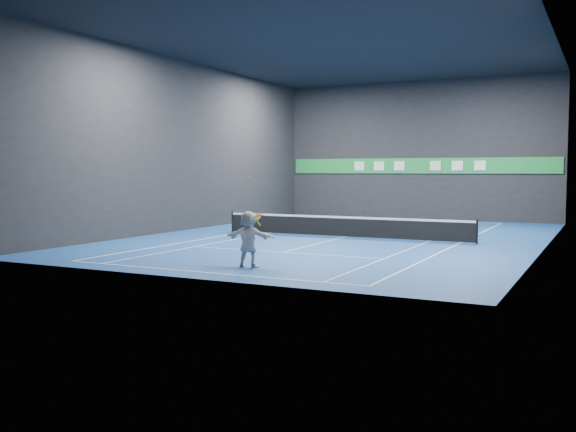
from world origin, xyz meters
The scene contains 20 objects.
ground centered at (0.00, 0.00, 0.00)m, with size 26.00×26.00×0.00m, color navy.
ceiling centered at (0.00, 0.00, 9.00)m, with size 26.00×26.00×0.00m, color black.
wall_back centered at (0.00, 13.00, 4.50)m, with size 18.00×0.10×9.00m, color black.
wall_front centered at (0.00, -13.00, 4.50)m, with size 18.00×0.10×9.00m, color black.
wall_left centered at (-9.00, 0.00, 4.50)m, with size 0.10×26.00×9.00m, color black.
wall_right centered at (9.00, 0.00, 4.50)m, with size 0.10×26.00×9.00m, color black.
baseline_near centered at (0.00, -11.89, 0.00)m, with size 10.98×0.08×0.01m, color white.
baseline_far centered at (0.00, 11.89, 0.00)m, with size 10.98×0.08×0.01m, color white.
sideline_doubles_left centered at (-5.49, 0.00, 0.00)m, with size 0.08×23.78×0.01m, color white.
sideline_doubles_right centered at (5.49, 0.00, 0.00)m, with size 0.08×23.78×0.01m, color white.
sideline_singles_left centered at (-4.11, 0.00, 0.00)m, with size 0.06×23.78×0.01m, color white.
sideline_singles_right centered at (4.11, 0.00, 0.00)m, with size 0.06×23.78×0.01m, color white.
service_line_near centered at (0.00, -6.40, 0.00)m, with size 8.23×0.06×0.01m, color white.
service_line_far centered at (0.00, 6.40, 0.00)m, with size 8.23×0.06×0.01m, color white.
center_service_line centered at (0.00, 0.00, 0.00)m, with size 0.06×12.80×0.01m, color white.
player centered at (0.74, -10.27, 0.93)m, with size 1.72×0.55×1.85m, color silver.
tennis_ball centered at (0.66, -10.11, 2.92)m, with size 0.07×0.07×0.07m, color #D3EA27.
tennis_net centered at (0.00, 0.00, 0.54)m, with size 12.50×0.10×1.07m.
sponsor_banner centered at (0.00, 12.93, 3.50)m, with size 17.64×0.11×1.00m.
tennis_racket centered at (1.13, -10.23, 1.71)m, with size 0.49×0.36×0.48m.
Camera 1 is at (11.29, -28.39, 3.14)m, focal length 40.00 mm.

